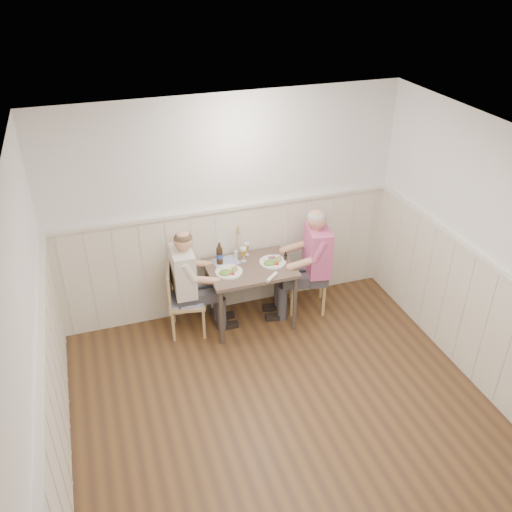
# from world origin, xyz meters

# --- Properties ---
(ground_plane) EXTENTS (4.50, 4.50, 0.00)m
(ground_plane) POSITION_xyz_m (0.00, 0.00, 0.00)
(ground_plane) COLOR #48301F
(room_shell) EXTENTS (4.04, 4.54, 2.60)m
(room_shell) POSITION_xyz_m (0.00, 0.00, 1.52)
(room_shell) COLOR white
(room_shell) RESTS_ON ground
(wainscot) EXTENTS (4.00, 4.49, 1.34)m
(wainscot) POSITION_xyz_m (0.00, 0.69, 0.69)
(wainscot) COLOR white
(wainscot) RESTS_ON ground
(dining_table) EXTENTS (0.96, 0.70, 0.75)m
(dining_table) POSITION_xyz_m (0.13, 1.84, 0.65)
(dining_table) COLOR #493C33
(dining_table) RESTS_ON ground
(chair_right) EXTENTS (0.56, 0.56, 0.93)m
(chair_right) POSITION_xyz_m (0.92, 1.88, 0.50)
(chair_right) COLOR tan
(chair_right) RESTS_ON ground
(chair_left) EXTENTS (0.47, 0.47, 0.84)m
(chair_left) POSITION_xyz_m (-0.65, 1.90, 0.46)
(chair_left) COLOR tan
(chair_left) RESTS_ON ground
(man_in_pink) EXTENTS (0.69, 0.49, 1.38)m
(man_in_pink) POSITION_xyz_m (0.88, 1.79, 0.58)
(man_in_pink) COLOR #3F3F47
(man_in_pink) RESTS_ON ground
(diner_cream) EXTENTS (0.61, 0.42, 1.31)m
(diner_cream) POSITION_xyz_m (-0.58, 1.90, 0.55)
(diner_cream) COLOR #3F3F47
(diner_cream) RESTS_ON ground
(plate_man) EXTENTS (0.30, 0.30, 0.08)m
(plate_man) POSITION_xyz_m (0.39, 1.83, 0.77)
(plate_man) COLOR white
(plate_man) RESTS_ON dining_table
(plate_diner) EXTENTS (0.30, 0.30, 0.08)m
(plate_diner) POSITION_xyz_m (-0.14, 1.78, 0.77)
(plate_diner) COLOR white
(plate_diner) RESTS_ON dining_table
(beer_glass_a) EXTENTS (0.06, 0.06, 0.15)m
(beer_glass_a) POSITION_xyz_m (0.18, 2.11, 0.85)
(beer_glass_a) COLOR silver
(beer_glass_a) RESTS_ON dining_table
(beer_glass_b) EXTENTS (0.07, 0.07, 0.17)m
(beer_glass_b) POSITION_xyz_m (0.10, 1.98, 0.87)
(beer_glass_b) COLOR silver
(beer_glass_b) RESTS_ON dining_table
(beer_bottle) EXTENTS (0.07, 0.07, 0.26)m
(beer_bottle) POSITION_xyz_m (-0.17, 2.01, 0.87)
(beer_bottle) COLOR black
(beer_bottle) RESTS_ON dining_table
(rolled_napkin) EXTENTS (0.17, 0.15, 0.04)m
(rolled_napkin) POSITION_xyz_m (0.28, 1.53, 0.77)
(rolled_napkin) COLOR white
(rolled_napkin) RESTS_ON dining_table
(grass_vase) EXTENTS (0.05, 0.05, 0.43)m
(grass_vase) POSITION_xyz_m (0.04, 2.08, 0.94)
(grass_vase) COLOR silver
(grass_vase) RESTS_ON dining_table
(gingham_mat) EXTENTS (0.32, 0.27, 0.01)m
(gingham_mat) POSITION_xyz_m (-0.10, 2.02, 0.75)
(gingham_mat) COLOR #4455A4
(gingham_mat) RESTS_ON dining_table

